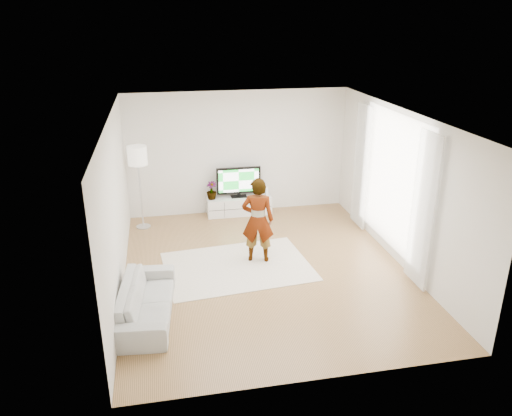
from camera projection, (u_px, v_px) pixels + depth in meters
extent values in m
plane|color=#B0814F|center=(265.00, 269.00, 9.07)|extent=(6.00, 6.00, 0.00)
plane|color=white|center=(266.00, 116.00, 8.06)|extent=(6.00, 6.00, 0.00)
cube|color=silver|center=(116.00, 207.00, 8.11)|extent=(0.02, 6.00, 2.80)
cube|color=silver|center=(401.00, 188.00, 9.01)|extent=(0.02, 6.00, 2.80)
cube|color=silver|center=(238.00, 153.00, 11.31)|extent=(5.00, 0.02, 2.80)
cube|color=silver|center=(320.00, 283.00, 5.82)|extent=(5.00, 0.02, 2.80)
cube|color=white|center=(393.00, 180.00, 9.27)|extent=(0.01, 2.60, 2.50)
cube|color=white|center=(423.00, 211.00, 8.10)|extent=(0.04, 0.70, 2.60)
cube|color=white|center=(361.00, 166.00, 10.48)|extent=(0.04, 0.70, 2.60)
cube|color=white|center=(239.00, 206.00, 11.52)|extent=(1.48, 0.42, 0.42)
cube|color=black|center=(241.00, 209.00, 11.33)|extent=(1.43, 0.00, 0.01)
cube|color=black|center=(225.00, 210.00, 11.26)|extent=(0.01, 0.00, 0.37)
cube|color=black|center=(257.00, 208.00, 11.39)|extent=(0.01, 0.00, 0.37)
cube|color=black|center=(239.00, 196.00, 11.47)|extent=(0.36, 0.20, 0.02)
cube|color=black|center=(239.00, 195.00, 11.45)|extent=(0.07, 0.05, 0.07)
cube|color=black|center=(239.00, 180.00, 11.33)|extent=(1.01, 0.05, 0.61)
cube|color=green|center=(239.00, 181.00, 11.30)|extent=(0.92, 0.01, 0.52)
cube|color=white|center=(267.00, 191.00, 11.52)|extent=(0.06, 0.17, 0.24)
cube|color=#4CB2FF|center=(267.00, 191.00, 11.43)|extent=(0.01, 0.00, 0.13)
imported|color=#3F7238|center=(211.00, 190.00, 11.26)|extent=(0.28, 0.28, 0.41)
cube|color=#F0E1CD|center=(238.00, 266.00, 9.17)|extent=(2.77, 2.12, 0.01)
imported|color=#334772|center=(258.00, 220.00, 9.12)|extent=(0.67, 0.52, 1.62)
imported|color=beige|center=(146.00, 300.00, 7.57)|extent=(0.93, 1.96, 0.55)
cylinder|color=silver|center=(144.00, 227.00, 10.88)|extent=(0.31, 0.31, 0.02)
cylinder|color=silver|center=(141.00, 196.00, 10.62)|extent=(0.04, 0.04, 1.39)
cylinder|color=white|center=(137.00, 156.00, 10.30)|extent=(0.40, 0.40, 0.39)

